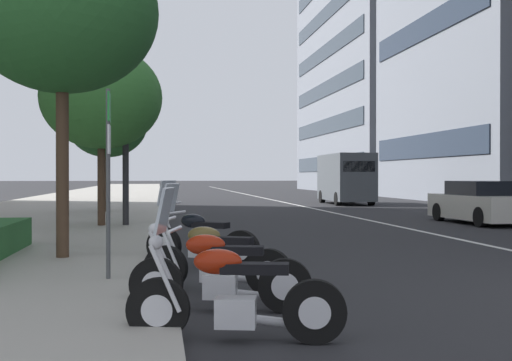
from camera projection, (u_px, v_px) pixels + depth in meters
The scene contains 14 objects.
sidewalk_right_plaza at pixel (80, 204), 35.50m from camera, with size 160.00×8.72×0.15m, color #A39E93.
lane_centre_stripe at pixel (276, 200), 42.11m from camera, with size 110.00×0.16×0.01m, color silver.
motorcycle_under_tarp at pixel (231, 297), 6.27m from camera, with size 0.70×2.06×1.46m.
motorcycle_mid_row at pixel (218, 276), 7.68m from camera, with size 0.72×2.10×1.09m.
motorcycle_second_in_row at pixel (213, 261), 8.92m from camera, with size 0.99×1.94×1.47m.
motorcycle_nearest_camera at pixel (199, 241), 11.43m from camera, with size 1.32×1.89×1.49m.
car_following_behind at pixel (482, 203), 21.86m from camera, with size 4.47×1.95×1.40m.
delivery_van_ahead at pixel (346, 178), 36.83m from camera, with size 5.64×2.19×2.75m.
parking_sign_by_curb at pixel (109, 160), 9.18m from camera, with size 0.32×0.06×2.62m.
street_lamp_with_banners at pixel (139, 60), 19.24m from camera, with size 1.26×2.63×7.96m.
street_tree_far_plaza at pixel (62, 12), 11.57m from camera, with size 3.34×3.34×5.69m.
street_tree_mid_sidewalk at pixel (101, 98), 19.04m from camera, with size 3.47×3.47×5.14m.
street_tree_near_plaza_corner at pixel (107, 124), 26.47m from camera, with size 3.18×3.18×4.85m.
office_tower_mid_left at pixel (429, 21), 67.55m from camera, with size 27.64×21.68×34.51m.
Camera 1 is at (-6.47, 7.34, 1.57)m, focal length 46.80 mm.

